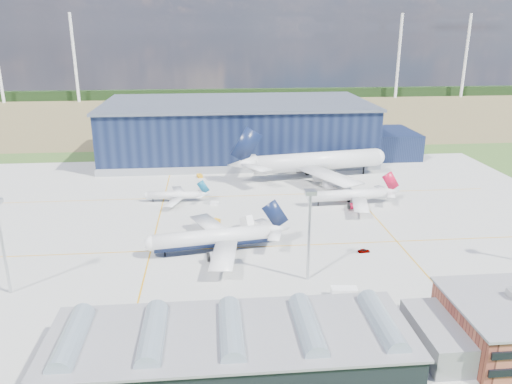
{
  "coord_description": "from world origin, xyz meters",
  "views": [
    {
      "loc": [
        -12.75,
        -137.56,
        58.71
      ],
      "look_at": [
        1.44,
        13.88,
        8.38
      ],
      "focal_mm": 35.0,
      "sensor_mm": 36.0,
      "label": 1
    }
  ],
  "objects_px": {
    "light_mast_west": "(0,232)",
    "car_a": "(364,251)",
    "airliner_navy": "(212,229)",
    "car_b": "(359,316)",
    "gse_van_a": "(344,293)",
    "gse_tug_a": "(223,239)",
    "light_mast_center": "(310,221)",
    "airstair": "(247,225)",
    "gse_cart_b": "(214,203)",
    "gse_tug_c": "(200,176)",
    "hangar": "(243,132)",
    "airliner_regional": "(174,191)",
    "airliner_red": "(349,190)",
    "airliner_widebody": "(317,152)",
    "gse_tug_b": "(215,222)"
  },
  "relations": [
    {
      "from": "light_mast_center",
      "to": "gse_tug_a",
      "type": "distance_m",
      "value": 35.14
    },
    {
      "from": "airliner_regional",
      "to": "airstair",
      "type": "bearing_deg",
      "value": 133.96
    },
    {
      "from": "airliner_red",
      "to": "gse_tug_a",
      "type": "bearing_deg",
      "value": 28.22
    },
    {
      "from": "airliner_red",
      "to": "airliner_widebody",
      "type": "relative_size",
      "value": 0.51
    },
    {
      "from": "gse_tug_c",
      "to": "airstair",
      "type": "bearing_deg",
      "value": -92.7
    },
    {
      "from": "light_mast_west",
      "to": "car_a",
      "type": "distance_m",
      "value": 90.61
    },
    {
      "from": "light_mast_center",
      "to": "airliner_regional",
      "type": "xyz_separation_m",
      "value": [
        -36.07,
        60.71,
        -11.55
      ]
    },
    {
      "from": "gse_tug_c",
      "to": "light_mast_west",
      "type": "bearing_deg",
      "value": -132.35
    },
    {
      "from": "hangar",
      "to": "gse_tug_c",
      "type": "distance_m",
      "value": 41.4
    },
    {
      "from": "gse_van_a",
      "to": "airliner_navy",
      "type": "bearing_deg",
      "value": 53.48
    },
    {
      "from": "light_mast_center",
      "to": "airliner_red",
      "type": "relative_size",
      "value": 0.67
    },
    {
      "from": "car_a",
      "to": "light_mast_west",
      "type": "bearing_deg",
      "value": 93.48
    },
    {
      "from": "hangar",
      "to": "airliner_red",
      "type": "height_order",
      "value": "hangar"
    },
    {
      "from": "light_mast_west",
      "to": "gse_tug_b",
      "type": "relative_size",
      "value": 7.42
    },
    {
      "from": "airliner_red",
      "to": "car_a",
      "type": "xyz_separation_m",
      "value": [
        -6.03,
        -38.35,
        -5.01
      ]
    },
    {
      "from": "airliner_navy",
      "to": "car_b",
      "type": "height_order",
      "value": "airliner_navy"
    },
    {
      "from": "light_mast_west",
      "to": "gse_tug_b",
      "type": "distance_m",
      "value": 63.38
    },
    {
      "from": "hangar",
      "to": "light_mast_west",
      "type": "relative_size",
      "value": 6.3
    },
    {
      "from": "light_mast_west",
      "to": "airliner_navy",
      "type": "relative_size",
      "value": 0.56
    },
    {
      "from": "gse_tug_c",
      "to": "light_mast_center",
      "type": "bearing_deg",
      "value": -90.26
    },
    {
      "from": "airliner_navy",
      "to": "gse_cart_b",
      "type": "distance_m",
      "value": 38.71
    },
    {
      "from": "airliner_navy",
      "to": "airliner_red",
      "type": "xyz_separation_m",
      "value": [
        47.46,
        34.0,
        -1.1
      ]
    },
    {
      "from": "airliner_widebody",
      "to": "gse_cart_b",
      "type": "distance_m",
      "value": 52.02
    },
    {
      "from": "airliner_navy",
      "to": "airliner_red",
      "type": "relative_size",
      "value": 1.2
    },
    {
      "from": "hangar",
      "to": "airliner_red",
      "type": "bearing_deg",
      "value": -66.57
    },
    {
      "from": "airliner_regional",
      "to": "gse_tug_a",
      "type": "height_order",
      "value": "airliner_regional"
    },
    {
      "from": "gse_van_a",
      "to": "gse_cart_b",
      "type": "xyz_separation_m",
      "value": [
        -28.53,
        65.67,
        -0.67
      ]
    },
    {
      "from": "hangar",
      "to": "gse_cart_b",
      "type": "distance_m",
      "value": 71.01
    },
    {
      "from": "hangar",
      "to": "light_mast_center",
      "type": "relative_size",
      "value": 6.3
    },
    {
      "from": "gse_van_a",
      "to": "car_b",
      "type": "xyz_separation_m",
      "value": [
        0.94,
        -8.55,
        -0.66
      ]
    },
    {
      "from": "gse_van_a",
      "to": "hangar",
      "type": "bearing_deg",
      "value": 12.09
    },
    {
      "from": "gse_tug_b",
      "to": "airstair",
      "type": "height_order",
      "value": "airstair"
    },
    {
      "from": "gse_cart_b",
      "to": "light_mast_center",
      "type": "bearing_deg",
      "value": -138.21
    },
    {
      "from": "gse_tug_a",
      "to": "airstair",
      "type": "xyz_separation_m",
      "value": [
        7.53,
        7.38,
        1.03
      ]
    },
    {
      "from": "gse_tug_c",
      "to": "hangar",
      "type": "bearing_deg",
      "value": 42.28
    },
    {
      "from": "gse_tug_b",
      "to": "gse_tug_c",
      "type": "relative_size",
      "value": 1.02
    },
    {
      "from": "airliner_widebody",
      "to": "car_b",
      "type": "relative_size",
      "value": 17.66
    },
    {
      "from": "airliner_navy",
      "to": "airstair",
      "type": "distance_m",
      "value": 18.43
    },
    {
      "from": "light_mast_west",
      "to": "gse_cart_b",
      "type": "relative_size",
      "value": 8.14
    },
    {
      "from": "light_mast_west",
      "to": "airstair",
      "type": "relative_size",
      "value": 4.33
    },
    {
      "from": "gse_van_a",
      "to": "gse_tug_a",
      "type": "bearing_deg",
      "value": 44.04
    },
    {
      "from": "gse_van_a",
      "to": "gse_tug_c",
      "type": "relative_size",
      "value": 1.94
    },
    {
      "from": "airliner_navy",
      "to": "car_b",
      "type": "distance_m",
      "value": 47.66
    },
    {
      "from": "light_mast_west",
      "to": "airliner_regional",
      "type": "height_order",
      "value": "light_mast_west"
    },
    {
      "from": "airliner_navy",
      "to": "airstair",
      "type": "height_order",
      "value": "airliner_navy"
    },
    {
      "from": "airliner_widebody",
      "to": "airliner_regional",
      "type": "relative_size",
      "value": 2.83
    },
    {
      "from": "light_mast_west",
      "to": "gse_tug_a",
      "type": "height_order",
      "value": "light_mast_west"
    },
    {
      "from": "gse_tug_a",
      "to": "airliner_widebody",
      "type": "bearing_deg",
      "value": 47.78
    },
    {
      "from": "light_mast_center",
      "to": "airliner_navy",
      "type": "height_order",
      "value": "light_mast_center"
    },
    {
      "from": "light_mast_center",
      "to": "car_b",
      "type": "relative_size",
      "value": 6.04
    }
  ]
}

